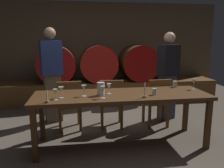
{
  "coord_description": "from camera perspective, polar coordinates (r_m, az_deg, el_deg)",
  "views": [
    {
      "loc": [
        -0.52,
        -3.25,
        1.57
      ],
      "look_at": [
        0.01,
        0.18,
        0.87
      ],
      "focal_mm": 36.54,
      "sensor_mm": 36.0,
      "label": 1
    }
  ],
  "objects": [
    {
      "name": "wine_barrel_right",
      "position": [
        5.9,
        6.43,
        5.35
      ],
      "size": [
        0.89,
        0.86,
        0.89
      ],
      "color": "#513319",
      "rests_on": "barrel_shelf"
    },
    {
      "name": "barrel_shelf",
      "position": [
        5.84,
        -3.44,
        -1.64
      ],
      "size": [
        5.95,
        0.9,
        0.52
      ],
      "primitive_type": "cube",
      "color": "brown",
      "rests_on": "ground"
    },
    {
      "name": "chair_center",
      "position": [
        4.01,
        -0.1,
        -4.3
      ],
      "size": [
        0.43,
        0.43,
        0.88
      ],
      "rotation": [
        0.0,
        0.0,
        3.06
      ],
      "color": "brown",
      "rests_on": "ground"
    },
    {
      "name": "wine_glass_far_right",
      "position": [
        3.81,
        19.8,
        0.52
      ],
      "size": [
        0.07,
        0.07,
        0.17
      ],
      "color": "silver",
      "rests_on": "dining_table"
    },
    {
      "name": "dining_table",
      "position": [
        3.34,
        2.38,
        -3.7
      ],
      "size": [
        2.55,
        0.8,
        0.78
      ],
      "color": "#4C2D16",
      "rests_on": "ground"
    },
    {
      "name": "wine_glass_right",
      "position": [
        3.3,
        -0.74,
        -0.67
      ],
      "size": [
        0.07,
        0.07,
        0.15
      ],
      "color": "silver",
      "rests_on": "dining_table"
    },
    {
      "name": "back_wall",
      "position": [
        6.25,
        -4.03,
        8.35
      ],
      "size": [
        6.61,
        0.24,
        2.49
      ],
      "primitive_type": "cube",
      "color": "brown",
      "rests_on": "ground"
    },
    {
      "name": "guest_left",
      "position": [
        4.39,
        -14.82,
        2.35
      ],
      "size": [
        0.43,
        0.34,
        1.77
      ],
      "rotation": [
        0.0,
        0.0,
        3.44
      ],
      "color": "brown",
      "rests_on": "ground"
    },
    {
      "name": "cup_right",
      "position": [
        3.9,
        15.46,
        -0.01
      ],
      "size": [
        0.07,
        0.07,
        0.1
      ],
      "primitive_type": "cylinder",
      "color": "beige",
      "rests_on": "dining_table"
    },
    {
      "name": "wine_barrel_center",
      "position": [
        5.72,
        -3.49,
        5.21
      ],
      "size": [
        0.89,
        0.86,
        0.89
      ],
      "color": "#513319",
      "rests_on": "barrel_shelf"
    },
    {
      "name": "wine_glass_far_left",
      "position": [
        3.06,
        -14.0,
        -2.05
      ],
      "size": [
        0.06,
        0.06,
        0.15
      ],
      "color": "silver",
      "rests_on": "dining_table"
    },
    {
      "name": "candle_right",
      "position": [
        3.13,
        8.18,
        -2.26
      ],
      "size": [
        0.05,
        0.05,
        0.23
      ],
      "color": "olive",
      "rests_on": "dining_table"
    },
    {
      "name": "ground_plane",
      "position": [
        3.65,
        0.3,
        -14.14
      ],
      "size": [
        8.59,
        8.59,
        0.0
      ],
      "primitive_type": "plane",
      "color": "brown"
    },
    {
      "name": "candle_left",
      "position": [
        2.97,
        -15.93,
        -3.66
      ],
      "size": [
        0.05,
        0.05,
        0.18
      ],
      "color": "olive",
      "rests_on": "dining_table"
    },
    {
      "name": "pitcher",
      "position": [
        3.22,
        -2.82,
        -1.22
      ],
      "size": [
        0.11,
        0.11,
        0.19
      ],
      "color": "white",
      "rests_on": "dining_table"
    },
    {
      "name": "wine_barrel_left",
      "position": [
        5.72,
        -13.59,
        4.91
      ],
      "size": [
        0.89,
        0.86,
        0.89
      ],
      "color": "brown",
      "rests_on": "barrel_shelf"
    },
    {
      "name": "cup_left",
      "position": [
        3.3,
        10.54,
        -1.9
      ],
      "size": [
        0.06,
        0.06,
        0.09
      ],
      "primitive_type": "cylinder",
      "color": "silver",
      "rests_on": "dining_table"
    },
    {
      "name": "chair_left",
      "position": [
        3.97,
        -10.6,
        -4.68
      ],
      "size": [
        0.43,
        0.43,
        0.88
      ],
      "rotation": [
        0.0,
        0.0,
        3.23
      ],
      "color": "brown",
      "rests_on": "ground"
    },
    {
      "name": "wine_glass_left",
      "position": [
        3.14,
        -12.65,
        -1.43
      ],
      "size": [
        0.08,
        0.08,
        0.15
      ],
      "color": "silver",
      "rests_on": "dining_table"
    },
    {
      "name": "wine_glass_center_left",
      "position": [
        3.19,
        -7.06,
        -1.05
      ],
      "size": [
        0.07,
        0.07,
        0.16
      ],
      "color": "white",
      "rests_on": "dining_table"
    },
    {
      "name": "wine_glass_center_right",
      "position": [
        3.06,
        -2.28,
        -1.43
      ],
      "size": [
        0.06,
        0.06,
        0.17
      ],
      "color": "white",
      "rests_on": "dining_table"
    },
    {
      "name": "chair_right",
      "position": [
        4.15,
        11.26,
        -4.0
      ],
      "size": [
        0.41,
        0.41,
        0.88
      ],
      "rotation": [
        0.0,
        0.0,
        3.17
      ],
      "color": "brown",
      "rests_on": "ground"
    },
    {
      "name": "guest_right",
      "position": [
        4.54,
        13.78,
        2.11
      ],
      "size": [
        0.44,
        0.36,
        1.69
      ],
      "rotation": [
        0.0,
        0.0,
        3.49
      ],
      "color": "#33384C",
      "rests_on": "ground"
    }
  ]
}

